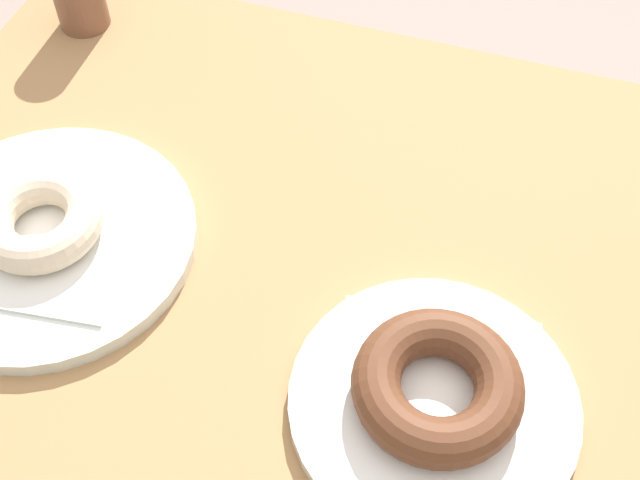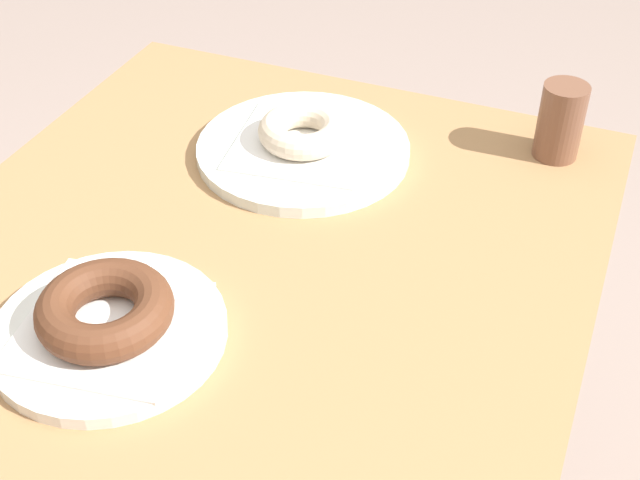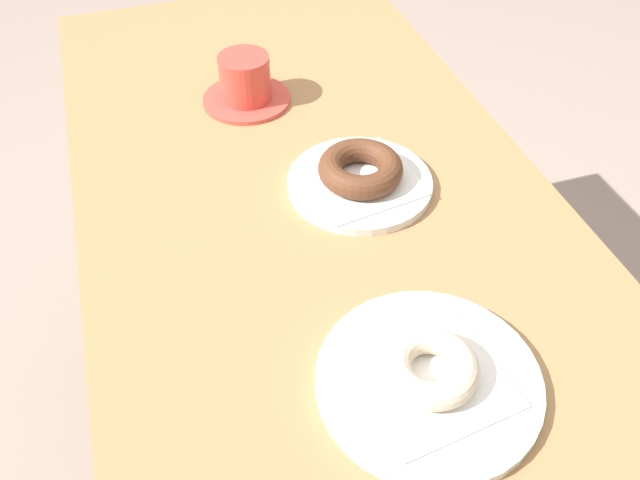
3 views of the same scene
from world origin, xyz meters
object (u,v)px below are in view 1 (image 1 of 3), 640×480
Objects in this scene: plate_chocolate_ring at (433,403)px; donut_chocolate_ring at (437,385)px; plate_sugar_ring at (48,240)px; donut_sugar_ring at (40,220)px.

donut_chocolate_ring is at bearing 90.00° from plate_chocolate_ring.
plate_sugar_ring is at bearing -7.49° from plate_chocolate_ring.
donut_chocolate_ring is (0.00, 0.00, 0.03)m from plate_chocolate_ring.
plate_sugar_ring is at bearing -7.49° from donut_chocolate_ring.
donut_sugar_ring is at bearing 90.00° from plate_sugar_ring.
plate_chocolate_ring is at bearing 172.51° from donut_sugar_ring.
donut_sugar_ring reaches higher than plate_chocolate_ring.
donut_sugar_ring is (0.32, -0.04, -0.00)m from donut_chocolate_ring.
donut_chocolate_ring reaches higher than plate_chocolate_ring.
donut_chocolate_ring is 0.32m from plate_sugar_ring.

